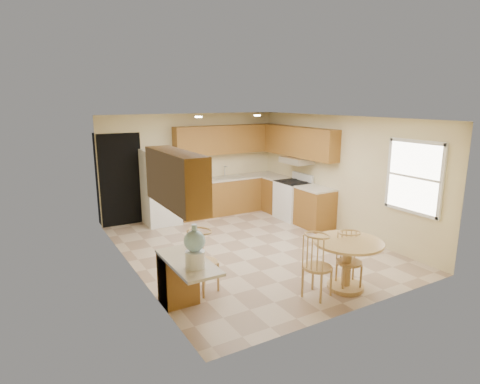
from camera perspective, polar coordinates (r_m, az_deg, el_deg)
floor at (r=7.90m, az=1.45°, el=-7.93°), size 5.50×5.50×0.00m
ceiling at (r=7.39m, az=1.56°, el=10.50°), size 4.50×5.50×0.02m
wall_back at (r=9.95m, az=-6.80°, el=3.83°), size 4.50×0.02×2.50m
wall_front at (r=5.47m, az=16.77°, el=-4.29°), size 4.50×0.02×2.50m
wall_left at (r=6.68m, az=-15.19°, el=-1.08°), size 0.02×5.50×2.50m
wall_right at (r=8.91m, az=13.96°, el=2.45°), size 0.02×5.50×2.50m
doorway at (r=9.44m, az=-16.54°, el=1.64°), size 0.90×0.02×2.10m
base_cab_back at (r=10.22m, az=-1.51°, el=-0.50°), size 2.75×0.60×0.87m
counter_back at (r=10.13m, az=-1.52°, el=2.00°), size 2.75×0.63×0.04m
base_cab_right_a at (r=10.28m, az=5.35°, el=-0.47°), size 0.60×0.59×0.87m
counter_right_a at (r=10.19m, az=5.41°, el=2.02°), size 0.63×0.59×0.04m
base_cab_right_b at (r=9.18m, az=10.60°, el=-2.30°), size 0.60×0.80×0.87m
counter_right_b at (r=9.07m, az=10.72°, el=0.47°), size 0.63×0.80×0.04m
upper_cab_back at (r=10.10m, az=-1.92°, el=7.48°), size 2.75×0.33×0.70m
upper_cab_right at (r=9.62m, az=8.43°, el=7.07°), size 0.33×2.42×0.70m
upper_cab_left at (r=5.11m, az=-9.10°, el=1.85°), size 0.33×1.40×0.70m
sink at (r=10.11m, az=-1.65°, el=2.11°), size 0.78×0.44×0.01m
range_hood at (r=9.60m, az=8.05°, el=4.48°), size 0.50×0.76×0.14m
desk_pedestal at (r=5.85m, az=-8.79°, el=-12.06°), size 0.48×0.42×0.72m
desk_top at (r=5.37m, az=-7.43°, el=-9.83°), size 0.50×1.20×0.04m
window at (r=7.65m, az=23.54°, el=1.96°), size 0.06×1.12×1.30m
can_light_a at (r=8.21m, az=-5.93°, el=10.58°), size 0.14×0.14×0.02m
can_light_b at (r=8.88m, az=2.48°, el=10.82°), size 0.14×0.14×0.02m
refrigerator at (r=9.37m, az=-11.23°, el=0.69°), size 0.76×0.74×1.73m
stove at (r=9.74m, az=7.53°, el=-1.09°), size 0.65×0.76×1.09m
dining_table at (r=6.32m, az=14.99°, el=-9.00°), size 1.04×1.04×0.77m
chair_table_a at (r=5.90m, az=11.60°, el=-9.60°), size 0.42×0.55×0.96m
chair_table_b at (r=6.29m, az=15.88°, el=-8.87°), size 0.39×0.43×0.87m
chair_desk at (r=5.94m, az=-4.87°, el=-9.12°), size 0.43×0.55×0.97m
water_crock at (r=5.06m, az=-6.44°, el=-7.93°), size 0.27×0.27×0.56m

